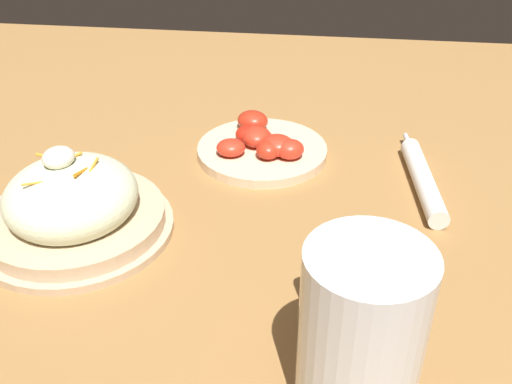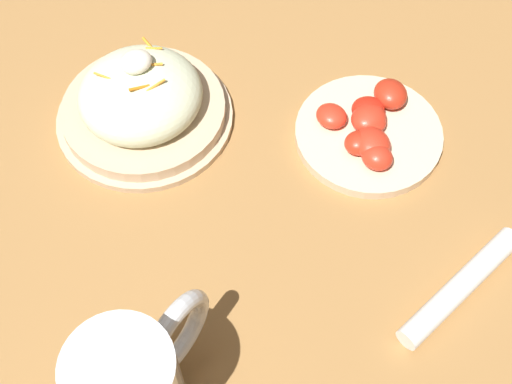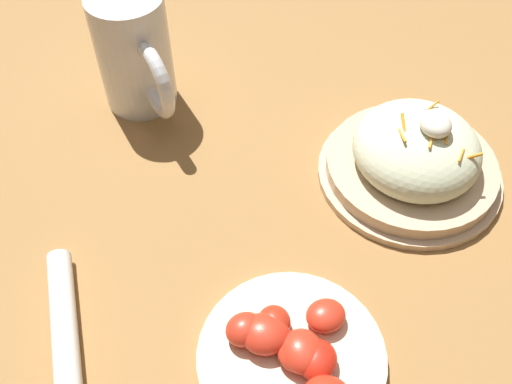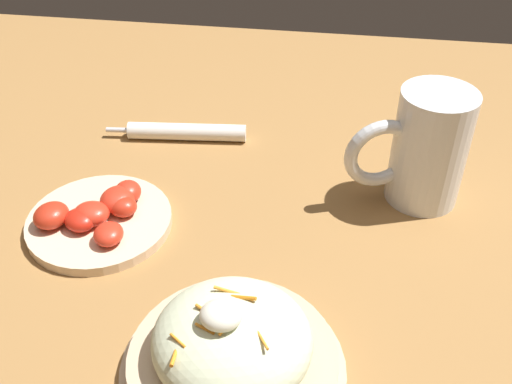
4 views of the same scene
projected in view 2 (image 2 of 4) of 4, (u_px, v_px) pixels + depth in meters
The scene contains 4 objects.
ground_plane at pixel (251, 178), 0.87m from camera, with size 1.43×1.43×0.00m, color #9E703D.
salad_plate at pixel (142, 102), 0.89m from camera, with size 0.23×0.23×0.11m.
napkin_roll at pixel (462, 285), 0.78m from camera, with size 0.22×0.04×0.03m.
tomato_plate at pixel (369, 130), 0.89m from camera, with size 0.19×0.19×0.04m.
Camera 2 is at (-0.28, -0.39, 0.72)m, focal length 48.91 mm.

